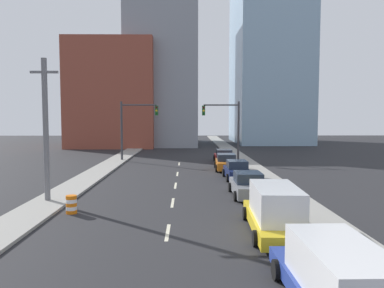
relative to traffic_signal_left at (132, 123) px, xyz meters
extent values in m
cube|color=gray|center=(-1.74, 4.91, -4.28)|extent=(2.35, 95.36, 0.15)
cube|color=gray|center=(12.62, 4.91, -4.28)|extent=(2.35, 95.36, 0.15)
cube|color=beige|center=(5.44, -26.47, -4.35)|extent=(0.16, 2.40, 0.01)
cube|color=beige|center=(5.44, -20.82, -4.35)|extent=(0.16, 2.40, 0.01)
cube|color=beige|center=(5.44, -15.35, -4.35)|extent=(0.16, 2.40, 0.01)
cube|color=beige|center=(5.44, -9.81, -4.35)|extent=(0.16, 2.40, 0.01)
cube|color=beige|center=(5.44, -2.77, -4.35)|extent=(0.16, 2.40, 0.01)
cube|color=brown|center=(-5.97, 23.00, 4.36)|extent=(14.00, 16.00, 17.44)
cube|color=gray|center=(2.04, 27.00, 8.70)|extent=(12.00, 20.00, 26.11)
cube|color=#8CADC6|center=(22.14, 31.00, 11.25)|extent=(13.00, 20.00, 31.20)
cylinder|color=#38383D|center=(-1.14, 0.00, -0.97)|extent=(0.24, 0.24, 6.77)
cylinder|color=#38383D|center=(0.85, 0.00, 2.01)|extent=(3.98, 0.16, 0.16)
cube|color=#194C1E|center=(2.85, 0.00, 1.38)|extent=(0.34, 0.32, 1.10)
cylinder|color=#4C0C0C|center=(2.85, -0.17, 1.72)|extent=(0.22, 0.04, 0.22)
cylinder|color=yellow|center=(2.85, -0.17, 1.38)|extent=(0.22, 0.04, 0.22)
cylinder|color=#0C3F14|center=(2.85, -0.17, 1.04)|extent=(0.22, 0.04, 0.22)
cylinder|color=#38383D|center=(12.16, 0.00, -0.97)|extent=(0.24, 0.24, 6.77)
cylinder|color=#38383D|center=(10.17, 0.00, 2.01)|extent=(3.98, 0.16, 0.16)
cube|color=#194C1E|center=(8.17, 0.00, 1.38)|extent=(0.34, 0.32, 1.10)
cylinder|color=#4C0C0C|center=(8.17, -0.17, 1.72)|extent=(0.22, 0.04, 0.22)
cylinder|color=yellow|center=(8.17, -0.17, 1.38)|extent=(0.22, 0.04, 0.22)
cylinder|color=#0C3F14|center=(8.17, -0.17, 1.04)|extent=(0.22, 0.04, 0.22)
cylinder|color=slate|center=(-1.94, -20.66, -0.15)|extent=(0.32, 0.32, 8.41)
cube|color=slate|center=(-1.94, -20.66, 3.26)|extent=(1.60, 0.14, 0.14)
cylinder|color=orange|center=(0.24, -23.19, -4.26)|extent=(0.56, 0.56, 0.19)
cylinder|color=white|center=(0.24, -23.19, -4.07)|extent=(0.56, 0.56, 0.19)
cylinder|color=orange|center=(0.24, -23.19, -3.88)|extent=(0.56, 0.56, 0.19)
cylinder|color=white|center=(0.24, -23.19, -3.69)|extent=(0.56, 0.56, 0.19)
cylinder|color=orange|center=(0.24, -23.19, -3.50)|extent=(0.56, 0.56, 0.19)
cube|color=silver|center=(10.15, -33.50, -3.09)|extent=(1.84, 3.85, 1.21)
cylinder|color=black|center=(9.06, -31.29, -4.03)|extent=(0.23, 0.64, 0.64)
cylinder|color=black|center=(11.18, -31.27, -4.03)|extent=(0.23, 0.64, 0.64)
cube|color=gold|center=(10.11, -26.45, -3.90)|extent=(2.34, 6.18, 0.55)
cube|color=silver|center=(10.10, -26.76, -2.95)|extent=(1.98, 3.85, 1.35)
cylinder|color=black|center=(9.14, -24.52, -4.04)|extent=(0.25, 0.65, 0.64)
cylinder|color=black|center=(11.26, -24.62, -4.04)|extent=(0.25, 0.65, 0.64)
cylinder|color=black|center=(8.96, -28.29, -4.04)|extent=(0.25, 0.65, 0.64)
cylinder|color=black|center=(11.09, -28.39, -4.04)|extent=(0.25, 0.65, 0.64)
cube|color=slate|center=(10.17, -19.06, -3.83)|extent=(1.89, 4.52, 0.72)
cube|color=#1E2838|center=(10.17, -19.06, -3.15)|extent=(1.66, 2.04, 0.64)
cylinder|color=black|center=(9.19, -17.67, -4.05)|extent=(0.22, 0.62, 0.62)
cylinder|color=black|center=(11.13, -17.66, -4.05)|extent=(0.22, 0.62, 0.62)
cylinder|color=black|center=(9.20, -20.46, -4.05)|extent=(0.22, 0.62, 0.62)
cylinder|color=black|center=(11.14, -20.45, -4.05)|extent=(0.22, 0.62, 0.62)
cube|color=#141E47|center=(10.33, -12.58, -3.82)|extent=(1.83, 4.27, 0.70)
cube|color=#1E2838|center=(10.33, -12.58, -3.15)|extent=(1.58, 1.93, 0.64)
cylinder|color=black|center=(9.39, -11.28, -4.03)|extent=(0.23, 0.65, 0.65)
cylinder|color=black|center=(11.22, -11.25, -4.03)|extent=(0.23, 0.65, 0.65)
cylinder|color=black|center=(9.44, -13.91, -4.03)|extent=(0.23, 0.65, 0.65)
cylinder|color=black|center=(11.26, -13.88, -4.03)|extent=(0.23, 0.65, 0.65)
cube|color=orange|center=(10.00, -7.35, -3.81)|extent=(2.04, 4.62, 0.70)
cube|color=#1E2838|center=(10.00, -7.35, -3.14)|extent=(1.73, 2.11, 0.64)
cylinder|color=black|center=(9.08, -5.91, -4.01)|extent=(0.24, 0.70, 0.70)
cylinder|color=black|center=(11.03, -5.97, -4.01)|extent=(0.24, 0.70, 0.70)
cylinder|color=black|center=(8.98, -8.73, -4.01)|extent=(0.24, 0.70, 0.70)
cylinder|color=black|center=(10.93, -8.80, -4.01)|extent=(0.24, 0.70, 0.70)
cube|color=red|center=(10.35, -1.71, -3.84)|extent=(1.86, 4.65, 0.65)
cube|color=#1E2838|center=(10.35, -1.71, -3.21)|extent=(1.63, 2.10, 0.61)
cylinder|color=black|center=(9.40, -0.26, -4.01)|extent=(0.22, 0.68, 0.68)
cylinder|color=black|center=(11.31, -0.27, -4.01)|extent=(0.22, 0.68, 0.68)
cylinder|color=black|center=(9.39, -3.14, -4.01)|extent=(0.22, 0.68, 0.68)
cylinder|color=black|center=(11.30, -3.15, -4.01)|extent=(0.22, 0.68, 0.68)
camera|label=1|loc=(6.29, -42.51, 0.70)|focal=35.00mm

